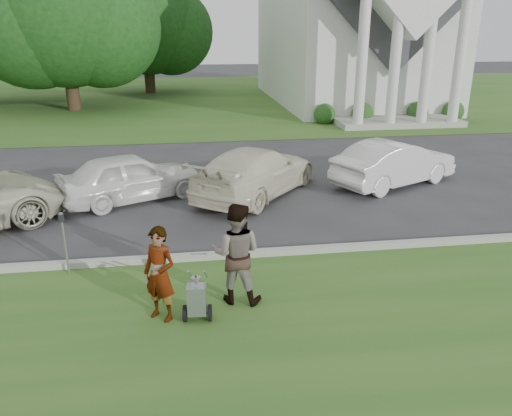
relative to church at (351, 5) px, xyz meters
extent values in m
plane|color=#333335|center=(-9.00, -23.11, -5.94)|extent=(120.00, 120.00, 0.00)
cube|color=#2C5A1F|center=(-9.00, -26.11, -5.93)|extent=(80.00, 7.00, 0.01)
cube|color=#2C5A1F|center=(-9.00, 3.89, -5.93)|extent=(80.00, 30.00, 0.01)
cube|color=#9E9E93|center=(-9.00, -22.56, -5.86)|extent=(80.00, 0.18, 0.15)
cube|color=white|center=(0.00, 0.89, -2.44)|extent=(9.00, 16.00, 7.00)
cube|color=#9E9E93|center=(0.00, -8.31, -5.79)|extent=(6.20, 2.60, 0.30)
cylinder|color=white|center=(-2.40, -9.31, -2.94)|extent=(0.50, 0.50, 6.00)
cylinder|color=white|center=(-0.80, -9.31, -2.94)|extent=(0.50, 0.50, 6.00)
cylinder|color=white|center=(0.80, -9.31, -2.94)|extent=(0.50, 0.50, 6.00)
cylinder|color=white|center=(2.40, -9.31, -2.94)|extent=(0.50, 0.50, 6.00)
sphere|color=#1E4C19|center=(-3.50, -7.41, -5.49)|extent=(1.10, 1.10, 1.10)
sphere|color=#1E4C19|center=(-1.50, -7.41, -5.49)|extent=(1.10, 1.10, 1.10)
sphere|color=#1E4C19|center=(1.50, -7.41, -5.49)|extent=(1.10, 1.10, 1.10)
sphere|color=#1E4C19|center=(3.50, -7.41, -5.49)|extent=(1.10, 1.10, 1.10)
cylinder|color=#332316|center=(-17.00, -1.11, -4.34)|extent=(0.76, 0.76, 3.20)
sphere|color=#154013|center=(-17.00, -1.11, -0.43)|extent=(8.40, 8.40, 8.40)
sphere|color=#154013|center=(-15.11, -0.81, -1.27)|extent=(6.89, 6.89, 6.89)
sphere|color=#154013|center=(-18.68, -1.41, -1.06)|extent=(7.22, 7.22, 7.22)
sphere|color=#154013|center=(-20.93, 2.19, -0.73)|extent=(7.54, 7.54, 7.54)
cylinder|color=#332316|center=(-13.00, 6.89, -4.44)|extent=(0.76, 0.76, 3.00)
sphere|color=#154013|center=(-13.00, 6.89, -0.85)|extent=(7.60, 7.60, 7.60)
sphere|color=#154013|center=(-11.29, 7.19, -1.61)|extent=(6.23, 6.23, 6.23)
sphere|color=#154013|center=(-14.52, 6.59, -1.42)|extent=(6.54, 6.54, 6.54)
cylinder|color=black|center=(-10.73, -24.85, -5.80)|extent=(0.09, 0.28, 0.28)
cylinder|color=black|center=(-10.33, -24.89, -5.80)|extent=(0.09, 0.28, 0.28)
cylinder|color=#2D2D33|center=(-10.53, -24.87, -5.80)|extent=(0.47, 0.08, 0.03)
cube|color=#92949A|center=(-10.53, -24.87, -5.54)|extent=(0.33, 0.28, 0.51)
cone|color=#92949A|center=(-10.53, -24.87, -5.20)|extent=(0.17, 0.17, 0.15)
cylinder|color=#2D2D33|center=(-10.53, -24.87, -5.13)|extent=(0.04, 0.04, 0.06)
cylinder|color=#92949A|center=(-10.61, -24.41, -5.31)|extent=(0.10, 0.69, 0.49)
cylinder|color=#92949A|center=(-10.35, -24.44, -5.31)|extent=(0.10, 0.69, 0.49)
cylinder|color=#92949A|center=(-10.45, -24.09, -5.08)|extent=(0.30, 0.06, 0.03)
imported|color=#999999|center=(-11.11, -24.72, -5.13)|extent=(0.71, 0.66, 1.63)
imported|color=#999999|center=(-9.81, -24.32, -5.02)|extent=(1.05, 0.92, 1.83)
cylinder|color=#92949A|center=(-13.01, -22.81, -5.38)|extent=(0.04, 0.04, 1.12)
cube|color=#2D2D33|center=(-13.01, -22.81, -4.75)|extent=(0.09, 0.07, 0.17)
cylinder|color=#92949A|center=(-13.01, -22.81, -4.66)|extent=(0.08, 0.08, 0.03)
imported|color=white|center=(-12.16, -18.38, -5.26)|extent=(4.29, 3.17, 1.36)
imported|color=#EAE5C7|center=(-8.62, -18.38, -5.24)|extent=(4.52, 4.98, 1.40)
imported|color=silver|center=(-4.25, -18.01, -5.25)|extent=(4.40, 3.14, 1.38)
camera|label=1|loc=(-10.59, -32.14, -1.33)|focal=35.00mm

